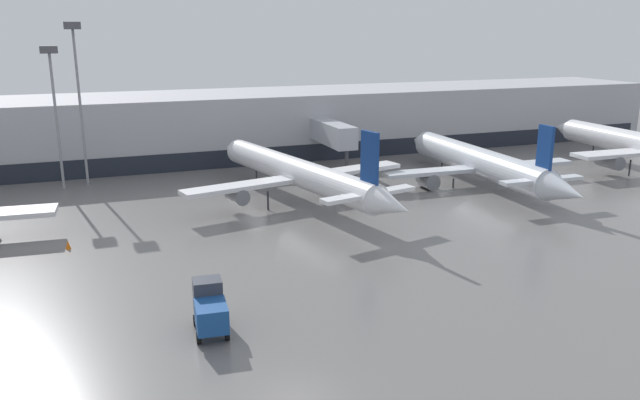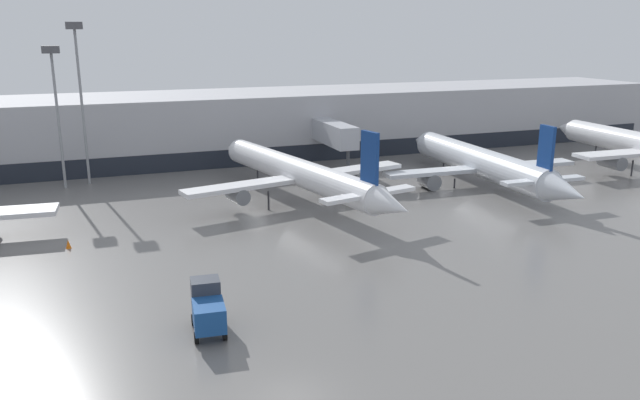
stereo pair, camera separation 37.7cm
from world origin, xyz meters
The scene contains 8 objects.
ground_plane centered at (0.00, 0.00, 0.00)m, with size 320.00×320.00×0.00m, color slate.
terminal_building centered at (0.07, 61.94, 4.49)m, with size 160.00×26.24×9.00m.
parked_jet_1 centered at (34.67, 34.46, 2.53)m, with size 24.62×34.02×8.51m.
parked_jet_2 centered at (12.02, 34.27, 3.19)m, with size 25.47×34.74×9.15m.
service_truck_0 centered at (-2.50, 8.53, 1.58)m, with size 2.17×4.00×2.98m.
traffic_cone_1 centered at (-10.67, 27.44, 0.37)m, with size 0.45×0.45×0.74m.
apron_light_mast_0 centered at (-8.67, 50.93, 14.57)m, with size 1.80×1.80×18.49m.
apron_light_mast_3 centered at (-11.30, 49.77, 12.81)m, with size 1.80×1.80×15.96m.
Camera 2 is at (-8.17, -25.90, 17.57)m, focal length 35.00 mm.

